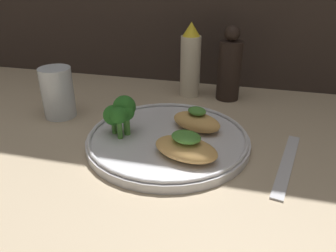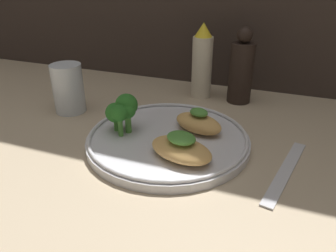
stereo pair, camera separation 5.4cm
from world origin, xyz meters
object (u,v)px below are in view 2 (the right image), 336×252
(broccoli_bunch, at_px, (123,110))
(drinking_glass, at_px, (68,88))
(plate, at_px, (168,139))
(pepper_grinder, at_px, (241,70))
(sauce_bottle, at_px, (202,63))

(broccoli_bunch, bearing_deg, drinking_glass, 157.71)
(broccoli_bunch, xyz_separation_m, drinking_glass, (-0.16, 0.06, -0.00))
(plate, distance_m, pepper_grinder, 0.25)
(sauce_bottle, bearing_deg, plate, -88.05)
(broccoli_bunch, distance_m, drinking_glass, 0.17)
(drinking_glass, bearing_deg, pepper_grinder, 29.19)
(pepper_grinder, relative_size, drinking_glass, 1.64)
(drinking_glass, bearing_deg, broccoli_bunch, -22.29)
(plate, distance_m, broccoli_bunch, 0.09)
(broccoli_bunch, height_order, sauce_bottle, sauce_bottle)
(plate, distance_m, sauce_bottle, 0.24)
(pepper_grinder, bearing_deg, plate, -108.55)
(sauce_bottle, xyz_separation_m, pepper_grinder, (0.09, -0.00, -0.01))
(pepper_grinder, bearing_deg, sauce_bottle, 180.00)
(broccoli_bunch, bearing_deg, plate, 4.94)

